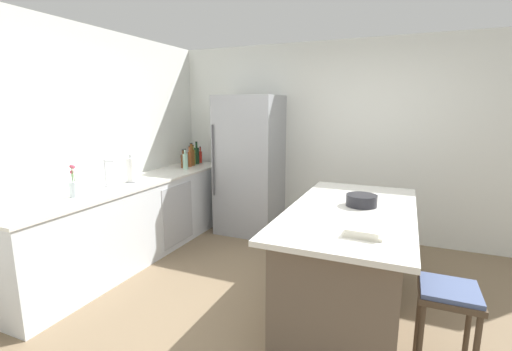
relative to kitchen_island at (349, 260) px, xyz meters
The scene contains 19 objects.
ground_plane 0.69m from the kitchen_island, 137.61° to the right, with size 7.20×7.20×0.00m, color #7A664C.
wall_rear 2.12m from the kitchen_island, 101.16° to the left, with size 6.00×0.10×2.60m, color silver.
wall_left 2.97m from the kitchen_island, behind, with size 0.10×6.00×2.60m, color silver.
counter_run_left 2.48m from the kitchen_island, behind, with size 0.64×3.20×0.91m.
kitchen_island is the anchor object (origin of this frame).
refrigerator 2.26m from the kitchen_island, 136.86° to the left, with size 0.82×0.73×1.90m.
bar_stool 0.90m from the kitchen_island, 38.86° to the right, with size 0.36×0.36×0.64m.
sink_faucet 2.59m from the kitchen_island, behind, with size 0.15×0.05×0.30m.
flower_vase 2.61m from the kitchen_island, 166.22° to the right, with size 0.09×0.09×0.31m.
paper_towel_roll 2.54m from the kitchen_island, behind, with size 0.14×0.14×0.31m.
hot_sauce_bottle 3.04m from the kitchen_island, 146.54° to the left, with size 0.05×0.05×0.25m.
wine_bottle 3.00m from the kitchen_island, 148.07° to the left, with size 0.07×0.07×0.33m.
olive_oil_bottle 2.95m from the kitchen_island, 149.66° to the left, with size 0.06×0.06×0.29m.
whiskey_bottle 2.89m from the kitchen_island, 150.87° to the left, with size 0.09×0.09×0.33m.
vinegar_bottle 2.82m from the kitchen_island, 152.26° to the left, with size 0.05×0.05×0.30m.
syrup_bottle 2.80m from the kitchen_island, 154.66° to the left, with size 0.07×0.07×0.26m.
gin_bottle 2.68m from the kitchen_island, 155.50° to the left, with size 0.07×0.07×0.28m.
cookbook_stack 0.79m from the kitchen_island, 75.09° to the right, with size 0.25×0.18×0.06m.
mixing_bowl 0.52m from the kitchen_island, 64.67° to the left, with size 0.26×0.26×0.10m.
Camera 1 is at (0.75, -2.57, 1.75)m, focal length 24.73 mm.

